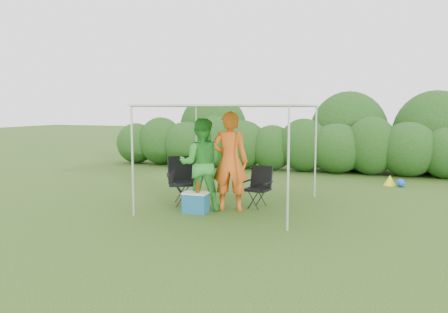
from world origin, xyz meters
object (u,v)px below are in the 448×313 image
(canopy, at_px, (233,89))
(man, at_px, (230,161))
(cooler, at_px, (196,202))
(woman, at_px, (201,164))
(chair_left, at_px, (182,177))
(chair_right, at_px, (259,184))

(canopy, height_order, man, canopy)
(canopy, height_order, cooler, canopy)
(woman, distance_m, cooler, 0.79)
(man, height_order, cooler, man)
(man, relative_size, woman, 1.08)
(chair_left, height_order, woman, woman)
(chair_right, xyz_separation_m, chair_left, (-1.66, -0.27, 0.09))
(canopy, height_order, woman, canopy)
(man, distance_m, cooler, 1.06)
(canopy, relative_size, chair_right, 3.63)
(woman, xyz_separation_m, cooler, (0.01, -0.32, -0.72))
(chair_right, xyz_separation_m, woman, (-1.05, -0.61, 0.44))
(canopy, xyz_separation_m, chair_right, (0.56, 0.06, -1.98))
(chair_left, bearing_deg, woman, -58.19)
(man, distance_m, woman, 0.60)
(chair_right, xyz_separation_m, man, (-0.47, -0.50, 0.52))
(canopy, bearing_deg, man, -78.10)
(canopy, bearing_deg, cooler, -118.90)
(chair_left, distance_m, cooler, 0.98)
(chair_right, distance_m, woman, 1.29)
(man, bearing_deg, canopy, -89.69)
(canopy, relative_size, man, 1.55)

